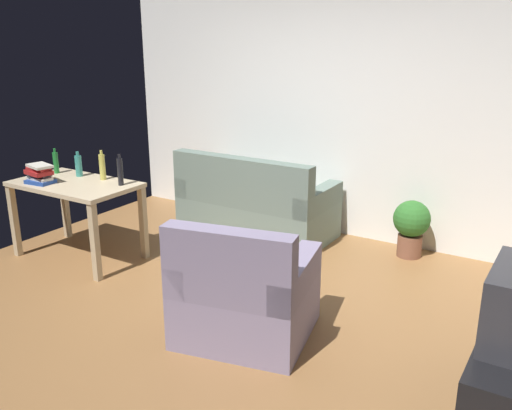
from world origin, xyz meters
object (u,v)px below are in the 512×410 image
Objects in this scene: couch at (255,208)px; armchair at (244,296)px; bottle_dark at (120,171)px; potted_plant at (411,224)px; bottle_green at (56,162)px; bottle_squat at (102,167)px; book_stack at (39,174)px; bottle_tall at (79,166)px; desk at (76,193)px.

armchair is (1.05, -1.83, 0.01)m from couch.
bottle_dark is at bearing 60.82° from couch.
potted_plant is 2.85m from bottle_dark.
bottle_green is 0.88× the size of bottle_squat.
couch is 6.38× the size of bottle_green.
armchair is (-0.56, -2.14, -0.01)m from potted_plant.
bottle_squat reaches higher than couch.
armchair is at bearing -5.40° from book_stack.
armchair is at bearing -17.40° from bottle_squat.
bottle_squat is at bearing 44.98° from book_stack.
bottle_tall reaches higher than potted_plant.
desk is at bearing -148.07° from potted_plant.
bottle_green is (-1.59, -1.26, 0.56)m from couch.
bottle_green is at bearing -153.96° from potted_plant.
desk is 3.97× the size of book_stack.
bottle_dark is (0.45, 0.16, 0.24)m from desk.
armchair is 4.16× the size of bottle_green.
book_stack is (-2.45, 0.23, 0.53)m from armchair.
bottle_squat is at bearing 169.03° from bottle_dark.
desk is at bearing -19.40° from bottle_green.
bottle_tall is at bearing 177.39° from bottle_dark.
bottle_dark is (0.30, -0.06, 0.00)m from bottle_squat.
bottle_green is 0.30m from bottle_tall.
bottle_green reaches higher than desk.
bottle_green is at bearing 118.88° from book_stack.
desk is 2.11× the size of potted_plant.
couch is 1.55m from bottle_dark.
bottle_green is 0.60m from bottle_squat.
potted_plant is 1.92× the size of bottle_dark.
desk is at bearing -23.07° from armchair.
book_stack is at bearing -153.53° from bottle_dark.
bottle_tall is 0.30m from bottle_squat.
couch reaches higher than desk.
bottle_green is at bearing 38.24° from couch.
bottle_tall is 0.82× the size of book_stack.
armchair is at bearing 119.83° from couch.
potted_plant is 2.22m from armchair.
potted_plant is (2.76, 1.72, -0.32)m from desk.
potted_plant is 3.61m from bottle_green.
desk is 0.36m from bottle_squat.
book_stack reaches higher than desk.
bottle_dark reaches higher than potted_plant.
bottle_green is at bearing -173.57° from bottle_tall.
bottle_tall is at bearing -26.82° from armchair.
bottle_squat reaches higher than potted_plant.
bottle_dark reaches higher than desk.
bottle_tall is (0.30, 0.03, -0.00)m from bottle_green.
book_stack is (-0.11, -0.38, -0.02)m from bottle_tall.
potted_plant is at bearing -117.00° from armchair.
bottle_dark reaches higher than armchair.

